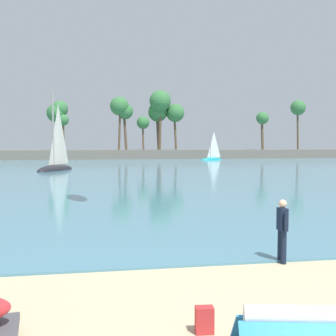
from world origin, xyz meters
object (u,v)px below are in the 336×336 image
(sailboat_mid_bay, at_px, (56,163))
(sailboat_toward_headland, at_px, (212,157))
(person_at_waterline, at_px, (282,229))
(backpack_near_kite, at_px, (204,320))

(sailboat_mid_bay, height_order, sailboat_toward_headland, sailboat_mid_bay)
(person_at_waterline, relative_size, sailboat_toward_headland, 0.26)
(backpack_near_kite, height_order, sailboat_toward_headland, sailboat_toward_headland)
(sailboat_toward_headland, bearing_deg, person_at_waterline, -104.40)
(sailboat_mid_bay, distance_m, sailboat_toward_headland, 36.09)
(person_at_waterline, xyz_separation_m, sailboat_toward_headland, (16.71, 65.11, -0.26))
(person_at_waterline, distance_m, backpack_near_kite, 4.87)
(person_at_waterline, relative_size, backpack_near_kite, 3.78)
(sailboat_toward_headland, bearing_deg, sailboat_mid_bay, -134.77)
(backpack_near_kite, relative_size, sailboat_toward_headland, 0.07)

